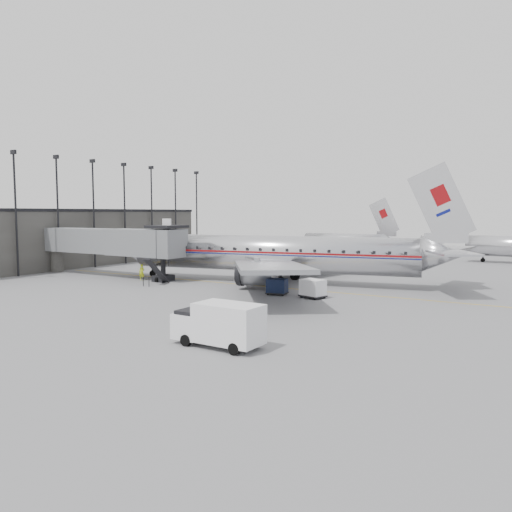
# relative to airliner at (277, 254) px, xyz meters

# --- Properties ---
(ground) EXTENTS (160.00, 160.00, 0.00)m
(ground) POSITION_rel_airliner_xyz_m (-2.30, -9.14, -3.22)
(ground) COLOR slate
(ground) RESTS_ON ground
(terminal) EXTENTS (12.00, 46.00, 8.00)m
(terminal) POSITION_rel_airliner_xyz_m (-36.30, 0.86, 0.78)
(terminal) COLOR #3C3A36
(terminal) RESTS_ON ground
(apron_line) EXTENTS (60.00, 0.15, 0.01)m
(apron_line) POSITION_rel_airliner_xyz_m (0.70, -3.14, -3.21)
(apron_line) COLOR gold
(apron_line) RESTS_ON ground
(jet_bridge) EXTENTS (21.00, 6.20, 7.10)m
(jet_bridge) POSITION_rel_airliner_xyz_m (-18.96, -5.48, 0.96)
(jet_bridge) COLOR slate
(jet_bridge) RESTS_ON ground
(floodlight_masts) EXTENTS (0.90, 42.25, 15.25)m
(floodlight_masts) POSITION_rel_airliner_xyz_m (-29.80, 3.86, 5.14)
(floodlight_masts) COLOR black
(floodlight_masts) RESTS_ON ground
(distant_aircraft_near) EXTENTS (16.39, 3.20, 10.26)m
(distant_aircraft_near) POSITION_rel_airliner_xyz_m (-4.09, 32.86, -0.49)
(distant_aircraft_near) COLOR silver
(distant_aircraft_near) RESTS_ON ground
(airliner) EXTENTS (40.17, 36.91, 12.80)m
(airliner) POSITION_rel_airliner_xyz_m (0.00, 0.00, 0.00)
(airliner) COLOR silver
(airliner) RESTS_ON ground
(service_van) EXTENTS (5.58, 2.37, 2.59)m
(service_van) POSITION_rel_airliner_xyz_m (9.56, -25.14, -1.86)
(service_van) COLOR white
(service_van) RESTS_ON ground
(baggage_cart_navy) EXTENTS (2.14, 1.77, 1.50)m
(baggage_cart_navy) POSITION_rel_airliner_xyz_m (3.86, -7.14, -2.42)
(baggage_cart_navy) COLOR black
(baggage_cart_navy) RESTS_ON ground
(baggage_cart_white) EXTENTS (2.57, 2.24, 1.70)m
(baggage_cart_white) POSITION_rel_airliner_xyz_m (7.55, -7.14, -2.32)
(baggage_cart_white) COLOR white
(baggage_cart_white) RESTS_ON ground
(ramp_worker) EXTENTS (0.77, 0.60, 1.86)m
(ramp_worker) POSITION_rel_airliner_xyz_m (-14.30, -6.14, -2.29)
(ramp_worker) COLOR #BED118
(ramp_worker) RESTS_ON ground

